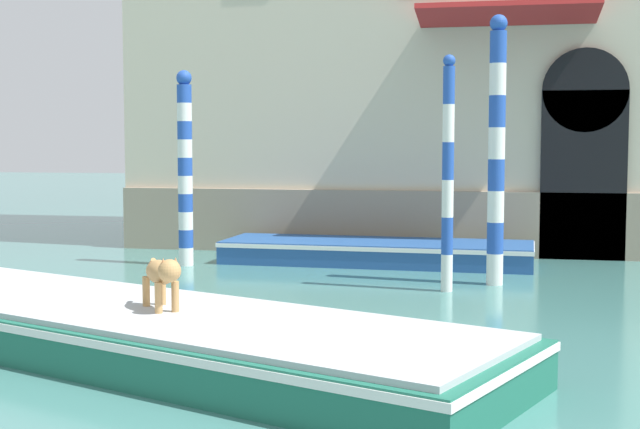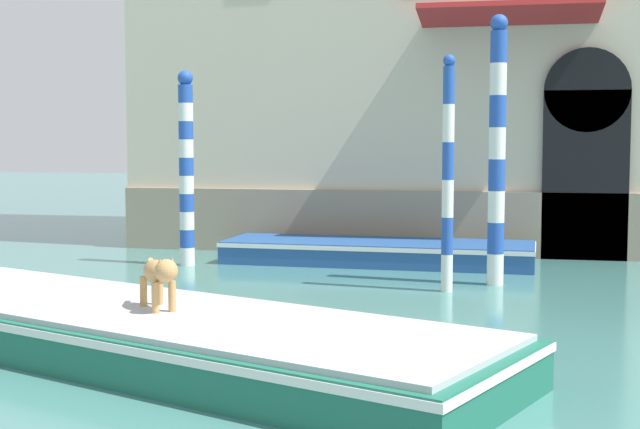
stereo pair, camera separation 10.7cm
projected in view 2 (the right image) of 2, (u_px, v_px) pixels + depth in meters
The scene contains 6 objects.
boat_foreground at pixel (130, 327), 9.93m from camera, with size 9.15×5.58×0.54m.
dog_on_deck at pixel (159, 274), 9.62m from camera, with size 0.63×0.75×0.60m.
boat_moored_near_palazzo at pixel (378, 251), 17.24m from camera, with size 6.01×1.98×0.43m.
mooring_pole_0 at pixel (448, 173), 13.86m from camera, with size 0.19×0.19×3.70m.
mooring_pole_1 at pixel (497, 150), 14.48m from camera, with size 0.28×0.28×4.40m.
mooring_pole_2 at pixel (186, 167), 16.83m from camera, with size 0.29×0.29×3.69m.
Camera 2 is at (4.31, -1.92, 2.36)m, focal length 50.00 mm.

